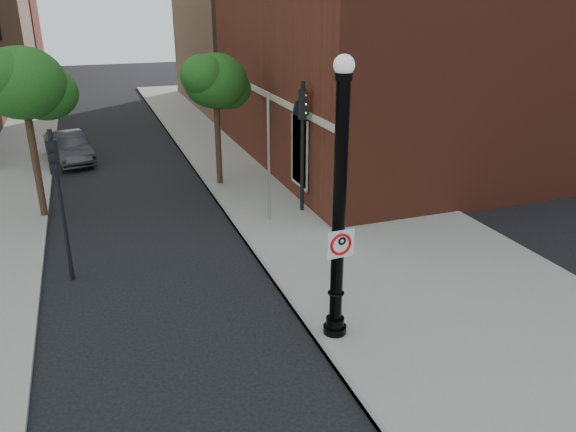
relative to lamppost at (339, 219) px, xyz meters
name	(u,v)px	position (x,y,z in m)	size (l,w,h in m)	color
ground	(233,368)	(-2.52, -0.37, -2.93)	(120.00, 120.00, 0.00)	black
sidewalk_right	(315,191)	(3.48, 9.63, -2.87)	(8.00, 60.00, 0.12)	gray
curb_edge	(219,202)	(-0.47, 9.63, -2.86)	(0.10, 60.00, 0.14)	gray
brick_wall_building	(478,20)	(13.48, 13.63, 3.33)	(22.30, 16.30, 12.50)	maroon
bg_building_tan_b	(339,1)	(13.48, 29.63, 4.07)	(22.00, 14.00, 14.00)	#976C52
lamppost	(339,219)	(0.00, 0.00, 0.00)	(0.54, 0.54, 6.34)	black
no_parking_sign	(341,244)	(-0.01, -0.16, -0.50)	(0.64, 0.09, 0.63)	white
parked_car	(69,148)	(-5.76, 17.68, -2.23)	(1.48, 4.24, 1.40)	#2D2D32
traffic_signal_left	(57,182)	(-5.72, 5.05, -0.07)	(0.29, 0.36, 4.24)	black
traffic_signal_right	(303,127)	(2.16, 7.66, 0.25)	(0.38, 0.42, 4.72)	black
utility_pole	(269,161)	(0.76, 7.20, -0.70)	(0.09, 0.09, 4.46)	#999999
street_tree_a	(24,85)	(-6.59, 10.38, 1.73)	(3.27, 2.96, 5.90)	#311F13
street_tree_b	(25,99)	(-7.16, 16.09, 0.39)	(2.34, 2.12, 4.22)	#311F13
street_tree_c	(216,82)	(0.13, 11.85, 1.29)	(2.97, 2.68, 5.34)	#311F13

